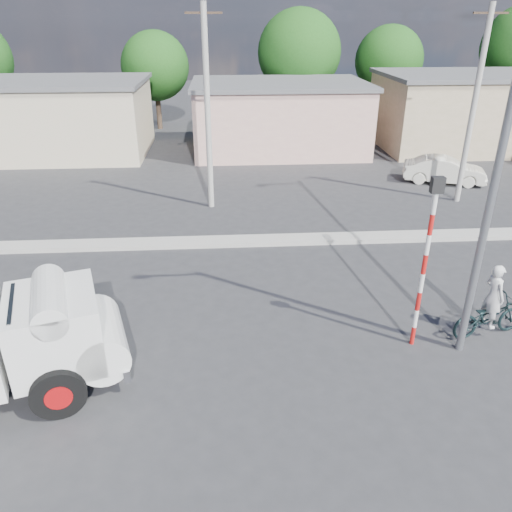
{
  "coord_description": "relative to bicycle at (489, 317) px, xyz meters",
  "views": [
    {
      "loc": [
        -1.44,
        -8.63,
        7.49
      ],
      "look_at": [
        -0.58,
        4.17,
        1.3
      ],
      "focal_mm": 35.0,
      "sensor_mm": 36.0,
      "label": 1
    }
  ],
  "objects": [
    {
      "name": "streetlight",
      "position": [
        -1.1,
        -0.57,
        4.42
      ],
      "size": [
        2.34,
        0.22,
        9.0
      ],
      "color": "slate",
      "rests_on": "ground"
    },
    {
      "name": "ground_plane",
      "position": [
        -5.24,
        -1.77,
        -0.54
      ],
      "size": [
        120.0,
        120.0,
        0.0
      ],
      "primitive_type": "plane",
      "color": "#2C2C2F",
      "rests_on": "ground"
    },
    {
      "name": "utility_poles",
      "position": [
        -1.99,
        10.23,
        3.53
      ],
      "size": [
        35.4,
        0.24,
        8.0
      ],
      "color": "#99968E",
      "rests_on": "ground"
    },
    {
      "name": "traffic_pole",
      "position": [
        -2.04,
        -0.27,
        2.05
      ],
      "size": [
        0.28,
        0.18,
        4.36
      ],
      "color": "red",
      "rests_on": "ground"
    },
    {
      "name": "tree_row",
      "position": [
        -1.48,
        26.68,
        4.45
      ],
      "size": [
        43.62,
        7.43,
        8.42
      ],
      "color": "#38281E",
      "rests_on": "ground"
    },
    {
      "name": "median",
      "position": [
        -5.24,
        6.23,
        -0.46
      ],
      "size": [
        40.0,
        0.8,
        0.16
      ],
      "primitive_type": "cube",
      "color": "#99968E",
      "rests_on": "ground"
    },
    {
      "name": "car_cream",
      "position": [
        4.2,
        12.87,
        0.1
      ],
      "size": [
        4.11,
        2.51,
        1.28
      ],
      "primitive_type": "imported",
      "rotation": [
        0.0,
        0.0,
        1.25
      ],
      "color": "beige",
      "rests_on": "ground"
    },
    {
      "name": "building_row",
      "position": [
        -4.14,
        20.23,
        1.59
      ],
      "size": [
        37.8,
        7.3,
        4.44
      ],
      "color": "beige",
      "rests_on": "ground"
    },
    {
      "name": "cyclist",
      "position": [
        0.0,
        0.0,
        0.32
      ],
      "size": [
        0.53,
        0.7,
        1.71
      ],
      "primitive_type": "imported",
      "rotation": [
        0.0,
        0.0,
        1.79
      ],
      "color": "silver",
      "rests_on": "ground"
    },
    {
      "name": "bicycle",
      "position": [
        0.0,
        0.0,
        0.0
      ],
      "size": [
        2.17,
        1.14,
        1.08
      ],
      "primitive_type": "imported",
      "rotation": [
        0.0,
        0.0,
        1.79
      ],
      "color": "black",
      "rests_on": "ground"
    }
  ]
}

